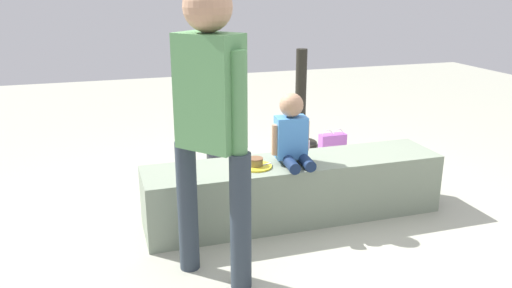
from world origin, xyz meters
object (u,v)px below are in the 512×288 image
adult_standing (210,111)px  water_bottle_near_gift (306,148)px  child_seated (292,133)px  cake_plate (255,164)px  handbag_black_leather (226,166)px  gift_bag (332,148)px  water_bottle_far_side (250,181)px

adult_standing → water_bottle_near_gift: bearing=53.6°
child_seated → cake_plate: child_seated is taller
child_seated → handbag_black_leather: child_seated is taller
gift_bag → handbag_black_leather: 1.06m
handbag_black_leather → gift_bag: bearing=7.1°
water_bottle_near_gift → gift_bag: bearing=-43.4°
gift_bag → water_bottle_near_gift: 0.26m
cake_plate → gift_bag: bearing=44.0°
water_bottle_far_side → gift_bag: bearing=28.0°
gift_bag → water_bottle_far_side: bearing=-152.0°
adult_standing → handbag_black_leather: 1.75m
child_seated → water_bottle_far_side: child_seated is taller
adult_standing → handbag_black_leather: (0.44, 1.46, -0.85)m
water_bottle_far_side → handbag_black_leather: size_ratio=0.70×
gift_bag → water_bottle_near_gift: bearing=136.6°
adult_standing → water_bottle_near_gift: (1.31, 1.77, -0.87)m
water_bottle_near_gift → water_bottle_far_side: bearing=-138.1°
adult_standing → cake_plate: bearing=52.9°
water_bottle_near_gift → water_bottle_far_side: size_ratio=0.93×
gift_bag → water_bottle_far_side: (-0.96, -0.51, -0.03)m
child_seated → gift_bag: size_ratio=1.53×
water_bottle_far_side → water_bottle_near_gift: bearing=41.9°
child_seated → gift_bag: 1.42m
child_seated → water_bottle_near_gift: child_seated is taller
child_seated → handbag_black_leather: 1.07m
handbag_black_leather → cake_plate: bearing=-91.4°
child_seated → adult_standing: size_ratio=0.30×
water_bottle_near_gift → child_seated: bearing=-117.3°
cake_plate → handbag_black_leather: bearing=88.6°
adult_standing → cake_plate: adult_standing is taller
gift_bag → water_bottle_far_side: 1.08m
adult_standing → water_bottle_far_side: bearing=63.6°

